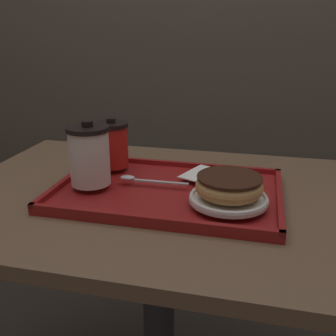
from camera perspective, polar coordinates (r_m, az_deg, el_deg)
name	(u,v)px	position (r m, az deg, el deg)	size (l,w,h in m)	color
wall_behind	(220,1)	(1.92, 7.54, 22.85)	(8.00, 0.05, 2.40)	brown
cafe_table	(158,253)	(0.98, -1.44, -12.28)	(0.96, 0.68, 0.73)	brown
serving_tray	(168,192)	(0.89, 0.00, -3.44)	(0.50, 0.33, 0.02)	maroon
napkin_paper	(212,176)	(0.94, 6.40, -1.17)	(0.16, 0.15, 0.00)	white
coffee_cup_front	(89,155)	(0.89, -11.34, 1.85)	(0.09, 0.09, 0.14)	white
coffee_cup_rear	(112,144)	(1.00, -8.12, 3.45)	(0.08, 0.08, 0.12)	red
plate_with_chocolate_donut	(228,198)	(0.81, 8.76, -4.33)	(0.16, 0.16, 0.01)	white
donut_chocolate_glazed	(229,186)	(0.80, 8.87, -2.53)	(0.14, 0.14, 0.04)	tan
spoon	(138,179)	(0.91, -4.32, -1.58)	(0.16, 0.02, 0.01)	silver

